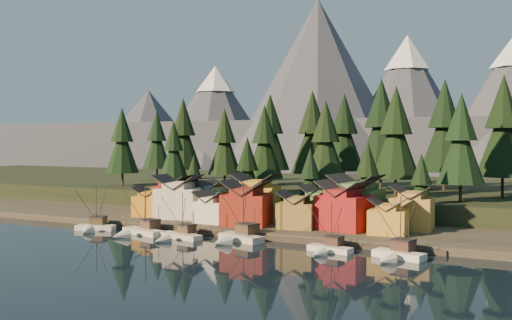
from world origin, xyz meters
The scene contains 44 objects.
ground centered at (0.00, 0.00, 0.00)m, with size 500.00×500.00×0.00m, color black.
shore_strip centered at (0.00, 40.00, 0.75)m, with size 400.00×50.00×1.50m, color #342F26.
hillside centered at (0.00, 90.00, 3.00)m, with size 420.00×100.00×6.00m, color black.
dock centered at (0.00, 16.50, 0.50)m, with size 80.00×4.00×1.00m, color #42382F.
mountain_ridge centered at (-4.20, 213.59, 26.06)m, with size 560.00×190.00×90.00m.
boat_0 centered at (-34.50, 8.92, 2.15)m, with size 9.38×9.90×10.99m.
boat_1 centered at (-21.85, 8.66, 2.08)m, with size 11.47×12.01×11.56m.
boat_2 centered at (-11.60, 7.95, 1.85)m, with size 10.42×11.03×10.40m.
boat_3 centered at (0.69, 10.97, 2.51)m, with size 10.73×11.36×12.74m.
boat_5 centered at (20.38, 8.66, 1.94)m, with size 8.74×9.25×10.07m.
boat_6 centered at (32.69, 8.39, 2.36)m, with size 9.58×10.20×11.78m.
house_front_0 centered at (-31.33, 25.46, 5.34)m, with size 8.78×8.49×7.31m.
house_front_1 centered at (-23.41, 26.18, 6.87)m, with size 11.92×11.64×10.23m.
house_front_2 centered at (-11.73, 22.81, 5.23)m, with size 7.61×7.67×7.10m.
house_front_3 centered at (-3.24, 22.78, 6.67)m, with size 11.01×10.63×9.85m.
house_front_4 centered at (8.08, 24.27, 5.60)m, with size 8.92×9.41×7.81m.
house_front_5 centered at (17.88, 26.10, 6.87)m, with size 11.24×10.55×10.22m.
house_front_6 centered at (27.55, 24.33, 5.28)m, with size 7.53×7.16×7.19m.
house_back_0 centered at (-30.23, 33.82, 6.56)m, with size 9.97×9.67×9.63m.
house_back_1 centered at (-16.84, 32.85, 6.06)m, with size 9.14×9.21×8.69m.
house_back_2 centered at (-6.15, 33.08, 7.19)m, with size 11.63×10.94×10.84m.
house_back_3 centered at (10.10, 33.28, 5.95)m, with size 8.83×7.98×8.47m.
house_back_4 centered at (18.38, 33.03, 7.34)m, with size 11.15×10.79×11.12m.
house_back_5 centered at (30.50, 32.70, 6.37)m, with size 8.53×8.63×9.29m.
tree_hill_0 centered at (-62.00, 52.00, 19.32)m, with size 10.46×10.46×24.37m.
tree_hill_1 centered at (-50.00, 68.00, 21.26)m, with size 11.98×11.98×27.91m.
tree_hill_2 centered at (-40.00, 48.00, 16.86)m, with size 8.53×8.53×19.87m.
tree_hill_3 centered at (-30.00, 60.00, 19.01)m, with size 10.22×10.22×23.81m.
tree_hill_4 centered at (-22.00, 75.00, 21.76)m, with size 12.37×12.37×28.83m.
tree_hill_5 centered at (-12.00, 50.00, 18.96)m, with size 10.18×10.18×23.70m.
tree_hill_6 centered at (-4.00, 65.00, 21.57)m, with size 12.23×12.23×28.48m.
tree_hill_7 centered at (6.00, 48.00, 19.33)m, with size 10.47×10.47×24.39m.
tree_hill_8 centered at (14.00, 72.00, 23.34)m, with size 13.61×13.61×31.70m.
tree_hill_9 centered at (22.00, 55.00, 21.21)m, with size 11.94×11.94×27.82m.
tree_hill_10 centered at (30.00, 80.00, 23.23)m, with size 13.53×13.53×31.52m.
tree_hill_11 centered at (38.00, 50.00, 19.73)m, with size 10.78×10.78×25.12m.
tree_hill_12 centered at (46.00, 66.00, 22.70)m, with size 13.11×13.11×30.54m.
tree_hill_15 centered at (0.00, 82.00, 21.68)m, with size 12.31×12.31×28.68m.
tree_hill_16 centered at (-68.00, 78.00, 19.53)m, with size 10.62×10.62×24.75m.
tree_shore_0 centered at (-28.00, 40.00, 9.64)m, with size 6.40×6.40×14.91m.
tree_shore_1 centered at (-12.00, 40.00, 12.19)m, with size 8.40×8.40×19.57m.
tree_shore_2 centered at (5.00, 40.00, 10.73)m, with size 7.25×7.25×16.90m.
tree_shore_3 centered at (19.00, 40.00, 11.53)m, with size 7.89×7.89×18.37m.
tree_shore_4 centered at (31.00, 40.00, 10.16)m, with size 6.81×6.81×15.85m.
Camera 1 is at (54.16, -87.77, 20.16)m, focal length 40.00 mm.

